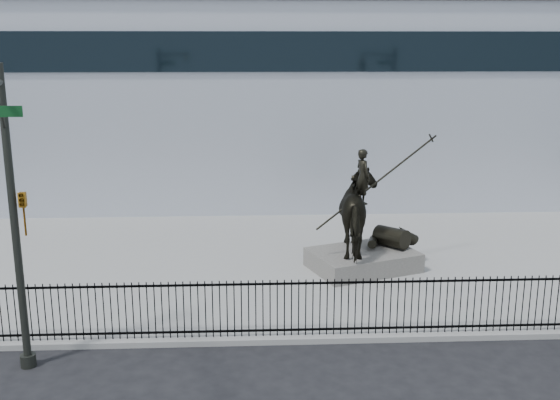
{
  "coord_description": "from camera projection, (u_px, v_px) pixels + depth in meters",
  "views": [
    {
      "loc": [
        -1.76,
        -14.07,
        7.46
      ],
      "look_at": [
        -0.8,
        6.0,
        2.54
      ],
      "focal_mm": 42.0,
      "sensor_mm": 36.0,
      "label": 1
    }
  ],
  "objects": [
    {
      "name": "ground",
      "position": [
        326.0,
        363.0,
        15.51
      ],
      "size": [
        120.0,
        120.0,
        0.0
      ],
      "primitive_type": "plane",
      "color": "black",
      "rests_on": "ground"
    },
    {
      "name": "picket_fence",
      "position": [
        321.0,
        307.0,
        16.51
      ],
      "size": [
        22.1,
        0.1,
        1.5
      ],
      "color": "black",
      "rests_on": "plaza"
    },
    {
      "name": "statue_plinth",
      "position": [
        363.0,
        260.0,
        21.42
      ],
      "size": [
        3.85,
        3.25,
        0.61
      ],
      "primitive_type": "cube",
      "rotation": [
        0.0,
        0.0,
        0.36
      ],
      "color": "#514E4A",
      "rests_on": "plaza"
    },
    {
      "name": "building",
      "position": [
        283.0,
        99.0,
        33.84
      ],
      "size": [
        44.0,
        14.0,
        9.0
      ],
      "primitive_type": "cube",
      "color": "silver",
      "rests_on": "ground"
    },
    {
      "name": "traffic_signal_left",
      "position": [
        11.0,
        209.0,
        13.64
      ],
      "size": [
        1.52,
        4.84,
        7.0
      ],
      "color": "#242621",
      "rests_on": "ground"
    },
    {
      "name": "plaza",
      "position": [
        302.0,
        263.0,
        22.28
      ],
      "size": [
        30.0,
        12.0,
        0.15
      ],
      "primitive_type": "cube",
      "color": "gray",
      "rests_on": "ground"
    },
    {
      "name": "equestrian_statue",
      "position": [
        366.0,
        213.0,
        21.06
      ],
      "size": [
        3.94,
        3.2,
        3.55
      ],
      "rotation": [
        0.0,
        0.0,
        0.36
      ],
      "color": "black",
      "rests_on": "statue_plinth"
    }
  ]
}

